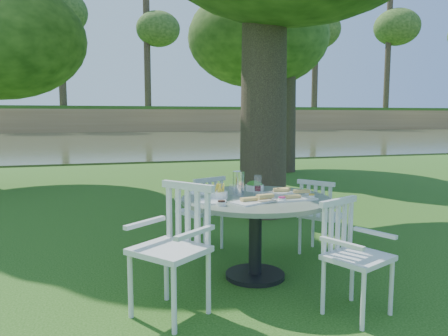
% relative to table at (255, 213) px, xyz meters
% --- Properties ---
extents(ground, '(140.00, 140.00, 0.00)m').
position_rel_table_xyz_m(ground, '(0.17, 1.44, -0.62)').
color(ground, '#173F0D').
rests_on(ground, ground).
extents(table, '(1.38, 1.38, 0.77)m').
position_rel_table_xyz_m(table, '(0.00, 0.00, 0.00)').
color(table, black).
rests_on(table, ground).
extents(chair_ne, '(0.57, 0.57, 0.83)m').
position_rel_table_xyz_m(chair_ne, '(0.89, 0.42, -0.13)').
color(chair_ne, silver).
rests_on(chair_ne, ground).
extents(chair_nw, '(0.55, 0.53, 0.84)m').
position_rel_table_xyz_m(chair_nw, '(-0.26, 0.95, -0.12)').
color(chair_nw, silver).
rests_on(chair_nw, ground).
extents(chair_sw, '(0.68, 0.69, 1.00)m').
position_rel_table_xyz_m(chair_sw, '(-0.82, -0.51, -0.03)').
color(chair_sw, silver).
rests_on(chair_sw, ground).
extents(chair_se, '(0.57, 0.56, 0.87)m').
position_rel_table_xyz_m(chair_se, '(0.44, -0.88, -0.11)').
color(chair_se, silver).
rests_on(chair_se, ground).
extents(tableware, '(1.17, 0.86, 0.22)m').
position_rel_table_xyz_m(tableware, '(-0.06, 0.08, 0.19)').
color(tableware, white).
rests_on(tableware, table).
extents(river, '(100.00, 28.00, 0.12)m').
position_rel_table_xyz_m(river, '(0.17, 24.44, -0.62)').
color(river, '#363D24').
rests_on(river, ground).
extents(far_bank, '(100.00, 18.00, 15.20)m').
position_rel_table_xyz_m(far_bank, '(0.45, 42.56, 6.63)').
color(far_bank, '#956F45').
rests_on(far_bank, ground).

